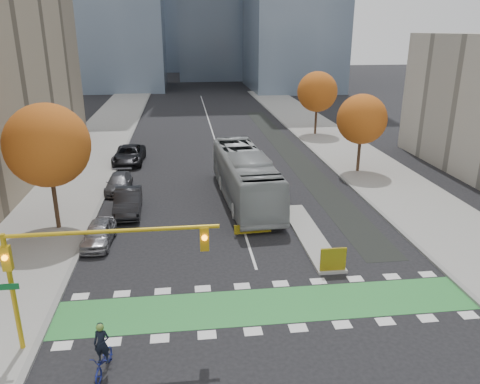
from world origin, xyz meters
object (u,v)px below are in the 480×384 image
object	(u,v)px
tree_west	(48,145)
bus	(245,176)
parked_car_c	(119,183)
tree_east_near	(362,119)
parked_car_d	(129,155)
parked_car_a	(99,233)
parked_car_b	(128,202)
hazard_board	(333,259)
tree_east_far	(317,92)
cyclist	(103,356)
traffic_signal_west	(77,258)

from	to	relation	value
tree_west	bus	xyz separation A→B (m)	(12.84, 4.00, -3.73)
parked_car_c	tree_east_near	bearing A→B (deg)	8.45
tree_east_near	parked_car_c	size ratio (longest dim) A/B	1.55
tree_west	parked_car_c	world-z (taller)	tree_west
parked_car_d	tree_east_near	bearing A→B (deg)	-13.14
parked_car_a	parked_car_b	distance (m)	5.16
bus	parked_car_d	bearing A→B (deg)	126.78
hazard_board	tree_west	bearing A→B (deg)	154.01
parked_car_a	parked_car_c	world-z (taller)	parked_car_a
parked_car_d	parked_car_a	bearing A→B (deg)	-87.99
tree_east_far	cyclist	distance (m)	44.92
tree_west	tree_east_near	size ratio (longest dim) A/B	1.16
cyclist	parked_car_b	world-z (taller)	cyclist
parked_car_c	hazard_board	bearing A→B (deg)	-48.07
hazard_board	parked_car_d	bearing A→B (deg)	118.96
tree_east_far	bus	size ratio (longest dim) A/B	0.57
hazard_board	parked_car_b	world-z (taller)	parked_car_b
tree_east_near	cyclist	size ratio (longest dim) A/B	3.28
traffic_signal_west	parked_car_d	world-z (taller)	traffic_signal_west
traffic_signal_west	parked_car_a	distance (m)	10.51
parked_car_a	parked_car_d	distance (m)	18.29
hazard_board	bus	xyz separation A→B (m)	(-3.16, 11.80, 1.08)
hazard_board	bus	distance (m)	12.26
bus	tree_east_near	bearing A→B (deg)	24.98
cyclist	tree_west	bearing A→B (deg)	118.68
parked_car_a	parked_car_b	size ratio (longest dim) A/B	0.81
tree_east_near	parked_car_b	xyz separation A→B (m)	(-19.75, -7.60, -4.03)
tree_east_far	parked_car_c	size ratio (longest dim) A/B	1.68
parked_car_d	parked_car_c	bearing A→B (deg)	-87.99
tree_east_far	bus	distance (m)	25.13
hazard_board	parked_car_b	distance (m)	15.56
hazard_board	tree_west	xyz separation A→B (m)	(-16.00, 7.80, 4.82)
hazard_board	cyclist	xyz separation A→B (m)	(-11.00, -6.42, -0.08)
tree_east_far	traffic_signal_west	size ratio (longest dim) A/B	0.90
parked_car_a	tree_east_far	bearing A→B (deg)	56.04
bus	tree_east_far	bearing A→B (deg)	58.78
hazard_board	parked_car_a	distance (m)	14.00
parked_car_c	parked_car_b	bearing A→B (deg)	-74.60
hazard_board	parked_car_c	xyz separation A→B (m)	(-13.00, 15.20, -0.14)
hazard_board	cyclist	world-z (taller)	cyclist
tree_east_near	bus	size ratio (longest dim) A/B	0.52
bus	parked_car_c	size ratio (longest dim) A/B	2.96
tree_west	tree_east_far	world-z (taller)	tree_west
hazard_board	traffic_signal_west	xyz separation A→B (m)	(-11.93, -4.71, 3.23)
hazard_board	parked_car_b	size ratio (longest dim) A/B	0.27
tree_east_near	parked_car_a	xyz separation A→B (m)	(-21.00, -12.60, -4.16)
tree_west	traffic_signal_west	xyz separation A→B (m)	(4.07, -12.51, -1.58)
cyclist	bus	world-z (taller)	bus
traffic_signal_west	parked_car_c	bearing A→B (deg)	93.08
traffic_signal_west	parked_car_b	distance (m)	15.25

